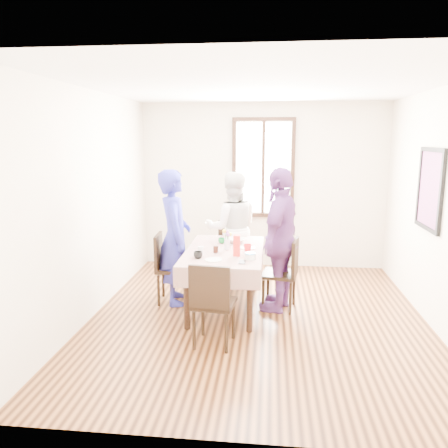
{
  "coord_description": "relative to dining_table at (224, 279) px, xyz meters",
  "views": [
    {
      "loc": [
        0.13,
        -5.02,
        2.15
      ],
      "look_at": [
        -0.43,
        0.23,
        1.1
      ],
      "focal_mm": 35.23,
      "sensor_mm": 36.0,
      "label": 1
    }
  ],
  "objects": [
    {
      "name": "juice_carton",
      "position": [
        0.18,
        -0.27,
        0.51
      ],
      "size": [
        0.08,
        0.08,
        0.25
      ],
      "primitive_type": "cube",
      "color": "red",
      "rests_on": "tablecloth"
    },
    {
      "name": "chair_right",
      "position": [
        0.69,
        0.05,
        0.08
      ],
      "size": [
        0.49,
        0.49,
        0.91
      ],
      "primitive_type": "cube",
      "rotation": [
        0.0,
        0.0,
        1.4
      ],
      "color": "black",
      "rests_on": "ground"
    },
    {
      "name": "chair_near",
      "position": [
        0.0,
        -1.02,
        0.08
      ],
      "size": [
        0.47,
        0.47,
        0.91
      ],
      "primitive_type": "cube",
      "rotation": [
        0.0,
        0.0,
        -0.12
      ],
      "color": "black",
      "rests_on": "ground"
    },
    {
      "name": "mug_flag",
      "position": [
        0.3,
        -0.09,
        0.44
      ],
      "size": [
        0.15,
        0.15,
        0.1
      ],
      "primitive_type": "imported",
      "rotation": [
        0.0,
        0.0,
        0.81
      ],
      "color": "red",
      "rests_on": "tablecloth"
    },
    {
      "name": "chair_left",
      "position": [
        -0.69,
        0.14,
        0.08
      ],
      "size": [
        0.45,
        0.45,
        0.91
      ],
      "primitive_type": "cube",
      "rotation": [
        0.0,
        0.0,
        -1.51
      ],
      "color": "black",
      "rests_on": "ground"
    },
    {
      "name": "plate_far",
      "position": [
        0.0,
        0.58,
        0.39
      ],
      "size": [
        0.2,
        0.2,
        0.01
      ],
      "primitive_type": "cylinder",
      "color": "white",
      "rests_on": "tablecloth"
    },
    {
      "name": "mug_black",
      "position": [
        -0.26,
        -0.44,
        0.43
      ],
      "size": [
        0.11,
        0.11,
        0.08
      ],
      "primitive_type": "imported",
      "rotation": [
        0.0,
        0.0,
        -0.0
      ],
      "color": "black",
      "rests_on": "tablecloth"
    },
    {
      "name": "plate_right",
      "position": [
        0.28,
        0.1,
        0.39
      ],
      "size": [
        0.2,
        0.2,
        0.01
      ],
      "primitive_type": "cylinder",
      "color": "white",
      "rests_on": "tablecloth"
    },
    {
      "name": "art_poster",
      "position": [
        2.41,
        0.02,
        1.18
      ],
      "size": [
        0.04,
        0.76,
        0.96
      ],
      "primitive_type": "cube",
      "color": "red",
      "rests_on": "right_wall"
    },
    {
      "name": "person_right",
      "position": [
        0.67,
        0.05,
        0.52
      ],
      "size": [
        0.74,
        1.14,
        1.79
      ],
      "primitive_type": "imported",
      "rotation": [
        0.0,
        0.0,
        -1.88
      ],
      "color": "#623273",
      "rests_on": "ground"
    },
    {
      "name": "ground",
      "position": [
        0.43,
        -0.28,
        -0.38
      ],
      "size": [
        4.5,
        4.5,
        0.0
      ],
      "primitive_type": "plane",
      "color": "black",
      "rests_on": "ground"
    },
    {
      "name": "butter_tub",
      "position": [
        0.34,
        -0.4,
        0.42
      ],
      "size": [
        0.13,
        0.13,
        0.06
      ],
      "primitive_type": "cylinder",
      "color": "white",
      "rests_on": "tablecloth"
    },
    {
      "name": "smartphone",
      "position": [
        0.26,
        -0.54,
        0.39
      ],
      "size": [
        0.08,
        0.15,
        0.01
      ],
      "primitive_type": "cube",
      "color": "black",
      "rests_on": "tablecloth"
    },
    {
      "name": "butter_lid",
      "position": [
        0.34,
        -0.4,
        0.46
      ],
      "size": [
        0.12,
        0.12,
        0.01
      ],
      "primitive_type": "cylinder",
      "color": "blue",
      "rests_on": "butter_tub"
    },
    {
      "name": "flower_bunch",
      "position": [
        0.03,
        0.01,
        0.58
      ],
      "size": [
        0.09,
        0.09,
        0.1
      ],
      "primitive_type": null,
      "color": "yellow",
      "rests_on": "flower_vase"
    },
    {
      "name": "back_wall",
      "position": [
        0.43,
        1.97,
        0.98
      ],
      "size": [
        4.0,
        0.0,
        4.0
      ],
      "primitive_type": "plane",
      "rotation": [
        1.57,
        0.0,
        0.0
      ],
      "color": "beige",
      "rests_on": "ground"
    },
    {
      "name": "plate_near",
      "position": [
        -0.08,
        -0.5,
        0.39
      ],
      "size": [
        0.2,
        0.2,
        0.01
      ],
      "primitive_type": "cylinder",
      "color": "white",
      "rests_on": "tablecloth"
    },
    {
      "name": "jam_jar",
      "position": [
        -0.09,
        -0.16,
        0.43
      ],
      "size": [
        0.06,
        0.06,
        0.08
      ],
      "primitive_type": "cylinder",
      "color": "black",
      "rests_on": "tablecloth"
    },
    {
      "name": "window_pane",
      "position": [
        0.43,
        1.96,
        1.27
      ],
      "size": [
        0.9,
        0.02,
        1.5
      ],
      "primitive_type": "cube",
      "color": "white",
      "rests_on": "back_wall"
    },
    {
      "name": "dining_table",
      "position": [
        0.0,
        0.0,
        0.0
      ],
      "size": [
        0.83,
        1.49,
        0.75
      ],
      "primitive_type": "cube",
      "color": "black",
      "rests_on": "ground"
    },
    {
      "name": "drinking_glass",
      "position": [
        -0.26,
        -0.25,
        0.44
      ],
      "size": [
        0.07,
        0.07,
        0.1
      ],
      "primitive_type": "cylinder",
      "color": "silver",
      "rests_on": "tablecloth"
    },
    {
      "name": "mug_green",
      "position": [
        -0.07,
        0.33,
        0.42
      ],
      "size": [
        0.13,
        0.13,
        0.07
      ],
      "primitive_type": "imported",
      "rotation": [
        0.0,
        0.0,
        -0.57
      ],
      "color": "#0C7226",
      "rests_on": "tablecloth"
    },
    {
      "name": "window_frame",
      "position": [
        0.43,
        1.95,
        1.27
      ],
      "size": [
        1.02,
        0.06,
        1.62
      ],
      "primitive_type": "cube",
      "color": "black",
      "rests_on": "back_wall"
    },
    {
      "name": "flower_vase",
      "position": [
        0.03,
        0.01,
        0.46
      ],
      "size": [
        0.07,
        0.07,
        0.14
      ],
      "primitive_type": "cylinder",
      "color": "silver",
      "rests_on": "tablecloth"
    },
    {
      "name": "person_left",
      "position": [
        -0.67,
        0.14,
        0.5
      ],
      "size": [
        0.57,
        0.72,
        1.75
      ],
      "primitive_type": "imported",
      "rotation": [
        0.0,
        0.0,
        1.83
      ],
      "color": "navy",
      "rests_on": "ground"
    },
    {
      "name": "person_far",
      "position": [
        0.0,
        1.0,
        0.45
      ],
      "size": [
        0.91,
        0.77,
        1.66
      ],
      "primitive_type": "imported",
      "rotation": [
        0.0,
        0.0,
        3.33
      ],
      "color": "silver",
      "rests_on": "ground"
    },
    {
      "name": "tablecloth",
      "position": [
        0.0,
        0.0,
        0.38
      ],
      "size": [
        0.95,
        1.61,
        0.01
      ],
      "primitive_type": "cube",
      "color": "#4E0902",
      "rests_on": "dining_table"
    },
    {
      "name": "serving_bowl",
      "position": [
        0.11,
        0.39,
        0.42
      ],
      "size": [
        0.3,
        0.3,
        0.06
      ],
      "primitive_type": "imported",
      "rotation": [
        0.0,
        0.0,
        -0.33
      ],
      "color": "white",
      "rests_on": "tablecloth"
    },
    {
      "name": "chair_far",
      "position": [
        0.0,
        1.02,
        0.08
      ],
      "size": [
        0.45,
        0.45,
        0.91
      ],
      "primitive_type": "cube",
      "rotation": [
        0.0,
        0.0,
        3.21
      ],
      "color": "black",
      "rests_on": "ground"
    },
    {
      "name": "right_wall",
      "position": [
        2.43,
        -0.28,
        0.98
      ],
      "size": [
        0.0,
        4.5,
        4.5
      ],
      "primitive_type": "plane",
      "rotation": [
        1.57,
        0.0,
        -1.57
      ],
      "color": "beige",
      "rests_on": "ground"
    }
  ]
}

